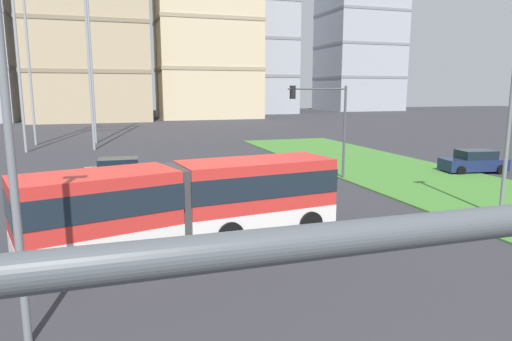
{
  "coord_description": "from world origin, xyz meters",
  "views": [
    {
      "loc": [
        -6.44,
        -4.07,
        5.71
      ],
      "look_at": [
        -0.43,
        14.8,
        2.2
      ],
      "focal_mm": 31.93,
      "sensor_mm": 36.0,
      "label": 1
    }
  ],
  "objects_px": {
    "traffic_light_far_right": "(326,116)",
    "apartment_tower_eastcentre": "(256,7)",
    "car_grey_wagon": "(120,171)",
    "apartment_tower_east": "(360,31)",
    "articulated_bus": "(188,201)",
    "streetlight_left": "(10,142)",
    "car_navy_sedan": "(474,162)",
    "streetlight_median": "(511,106)"
  },
  "relations": [
    {
      "from": "car_navy_sedan",
      "to": "car_grey_wagon",
      "type": "bearing_deg",
      "value": 171.4
    },
    {
      "from": "traffic_light_far_right",
      "to": "streetlight_median",
      "type": "height_order",
      "value": "streetlight_median"
    },
    {
      "from": "car_navy_sedan",
      "to": "traffic_light_far_right",
      "type": "height_order",
      "value": "traffic_light_far_right"
    },
    {
      "from": "articulated_bus",
      "to": "traffic_light_far_right",
      "type": "xyz_separation_m",
      "value": [
        10.38,
        9.74,
        2.47
      ]
    },
    {
      "from": "car_navy_sedan",
      "to": "traffic_light_far_right",
      "type": "distance_m",
      "value": 11.66
    },
    {
      "from": "apartment_tower_east",
      "to": "traffic_light_far_right",
      "type": "bearing_deg",
      "value": -121.08
    },
    {
      "from": "articulated_bus",
      "to": "apartment_tower_eastcentre",
      "type": "bearing_deg",
      "value": 70.98
    },
    {
      "from": "car_grey_wagon",
      "to": "traffic_light_far_right",
      "type": "height_order",
      "value": "traffic_light_far_right"
    },
    {
      "from": "car_navy_sedan",
      "to": "apartment_tower_east",
      "type": "bearing_deg",
      "value": 64.47
    },
    {
      "from": "streetlight_median",
      "to": "car_grey_wagon",
      "type": "bearing_deg",
      "value": 140.46
    },
    {
      "from": "traffic_light_far_right",
      "to": "articulated_bus",
      "type": "bearing_deg",
      "value": -136.84
    },
    {
      "from": "car_grey_wagon",
      "to": "traffic_light_far_right",
      "type": "bearing_deg",
      "value": -12.81
    },
    {
      "from": "streetlight_median",
      "to": "apartment_tower_eastcentre",
      "type": "distance_m",
      "value": 101.25
    },
    {
      "from": "car_navy_sedan",
      "to": "streetlight_median",
      "type": "relative_size",
      "value": 0.51
    },
    {
      "from": "traffic_light_far_right",
      "to": "apartment_tower_eastcentre",
      "type": "distance_m",
      "value": 92.28
    },
    {
      "from": "car_grey_wagon",
      "to": "apartment_tower_east",
      "type": "distance_m",
      "value": 114.04
    },
    {
      "from": "articulated_bus",
      "to": "car_grey_wagon",
      "type": "height_order",
      "value": "articulated_bus"
    },
    {
      "from": "traffic_light_far_right",
      "to": "apartment_tower_east",
      "type": "distance_m",
      "value": 108.82
    },
    {
      "from": "streetlight_median",
      "to": "car_navy_sedan",
      "type": "bearing_deg",
      "value": 52.3
    },
    {
      "from": "streetlight_median",
      "to": "apartment_tower_east",
      "type": "distance_m",
      "value": 116.02
    },
    {
      "from": "apartment_tower_eastcentre",
      "to": "apartment_tower_east",
      "type": "bearing_deg",
      "value": 9.17
    },
    {
      "from": "streetlight_median",
      "to": "apartment_tower_east",
      "type": "height_order",
      "value": "apartment_tower_east"
    },
    {
      "from": "car_navy_sedan",
      "to": "apartment_tower_eastcentre",
      "type": "bearing_deg",
      "value": 82.37
    },
    {
      "from": "streetlight_left",
      "to": "articulated_bus",
      "type": "bearing_deg",
      "value": 50.79
    },
    {
      "from": "car_grey_wagon",
      "to": "traffic_light_far_right",
      "type": "distance_m",
      "value": 13.31
    },
    {
      "from": "car_grey_wagon",
      "to": "apartment_tower_east",
      "type": "bearing_deg",
      "value": 52.66
    },
    {
      "from": "streetlight_left",
      "to": "apartment_tower_east",
      "type": "relative_size",
      "value": 0.19
    },
    {
      "from": "apartment_tower_east",
      "to": "apartment_tower_eastcentre",
      "type": "bearing_deg",
      "value": -170.83
    },
    {
      "from": "traffic_light_far_right",
      "to": "apartment_tower_eastcentre",
      "type": "height_order",
      "value": "apartment_tower_eastcentre"
    },
    {
      "from": "articulated_bus",
      "to": "streetlight_left",
      "type": "bearing_deg",
      "value": -129.21
    },
    {
      "from": "traffic_light_far_right",
      "to": "apartment_tower_eastcentre",
      "type": "relative_size",
      "value": 0.11
    },
    {
      "from": "car_grey_wagon",
      "to": "apartment_tower_east",
      "type": "height_order",
      "value": "apartment_tower_east"
    },
    {
      "from": "streetlight_median",
      "to": "streetlight_left",
      "type": "bearing_deg",
      "value": -165.16
    },
    {
      "from": "articulated_bus",
      "to": "streetlight_left",
      "type": "height_order",
      "value": "streetlight_left"
    },
    {
      "from": "traffic_light_far_right",
      "to": "apartment_tower_eastcentre",
      "type": "xyz_separation_m",
      "value": [
        22.85,
        86.67,
        21.97
      ]
    },
    {
      "from": "car_grey_wagon",
      "to": "streetlight_left",
      "type": "xyz_separation_m",
      "value": [
        -2.46,
        -18.27,
        3.87
      ]
    },
    {
      "from": "car_navy_sedan",
      "to": "streetlight_median",
      "type": "distance_m",
      "value": 13.04
    },
    {
      "from": "streetlight_median",
      "to": "traffic_light_far_right",
      "type": "bearing_deg",
      "value": 108.96
    },
    {
      "from": "articulated_bus",
      "to": "traffic_light_far_right",
      "type": "height_order",
      "value": "traffic_light_far_right"
    },
    {
      "from": "traffic_light_far_right",
      "to": "apartment_tower_east",
      "type": "relative_size",
      "value": 0.14
    },
    {
      "from": "car_grey_wagon",
      "to": "articulated_bus",
      "type": "bearing_deg",
      "value": -80.22
    },
    {
      "from": "traffic_light_far_right",
      "to": "apartment_tower_east",
      "type": "height_order",
      "value": "apartment_tower_east"
    }
  ]
}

